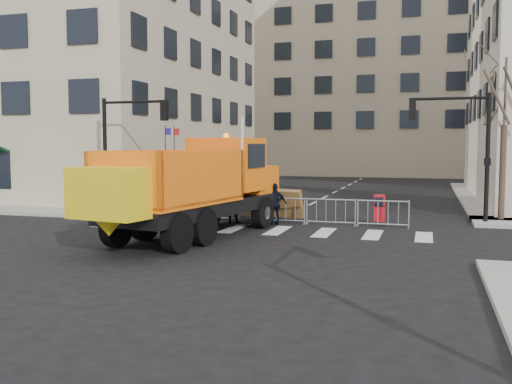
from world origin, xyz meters
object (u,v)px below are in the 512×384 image
(cop_a, at_px, (259,204))
(cop_b, at_px, (233,203))
(plow_truck, at_px, (193,184))
(cop_c, at_px, (275,204))
(worker, at_px, (158,195))
(newspaper_box, at_px, (379,208))

(cop_a, xyz_separation_m, cop_b, (-1.12, 0.00, -0.01))
(plow_truck, distance_m, cop_c, 4.57)
(cop_c, xyz_separation_m, worker, (-5.53, 0.45, 0.20))
(cop_b, relative_size, cop_c, 0.97)
(cop_c, bearing_deg, plow_truck, 26.44)
(plow_truck, bearing_deg, cop_a, -7.35)
(cop_a, bearing_deg, plow_truck, 64.49)
(cop_b, height_order, newspaper_box, cop_b)
(cop_a, height_order, cop_c, cop_c)
(plow_truck, height_order, worker, plow_truck)
(cop_a, bearing_deg, cop_c, 171.76)
(plow_truck, xyz_separation_m, newspaper_box, (6.07, 5.17, -1.21))
(plow_truck, bearing_deg, worker, 48.75)
(newspaper_box, bearing_deg, cop_a, -171.00)
(cop_c, xyz_separation_m, newspaper_box, (4.11, 1.18, -0.16))
(worker, bearing_deg, cop_b, -41.30)
(cop_c, bearing_deg, cop_a, -37.52)
(plow_truck, distance_m, cop_b, 4.14)
(cop_a, distance_m, cop_c, 0.71)
(cop_a, height_order, worker, worker)
(plow_truck, height_order, cop_c, plow_truck)
(cop_a, relative_size, cop_b, 1.01)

